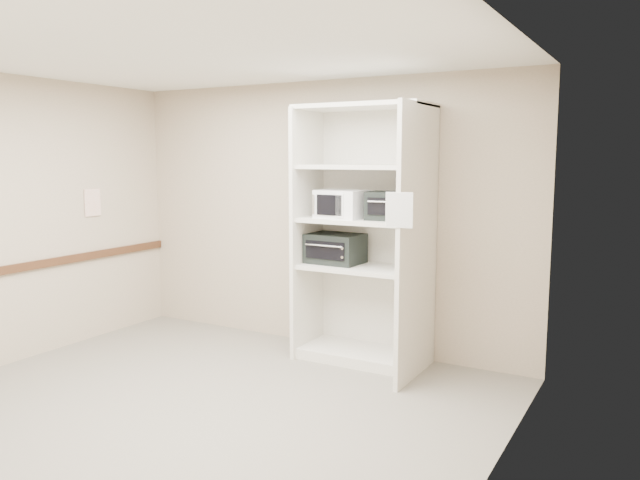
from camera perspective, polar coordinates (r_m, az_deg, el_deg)
The scene contains 12 objects.
floor at distance 5.10m, azimuth -11.34°, elevation -14.91°, with size 4.50×4.00×0.01m, color slate.
ceiling at distance 4.78m, azimuth -12.22°, elevation 16.56°, with size 4.50×4.00×0.01m, color white.
wall_back at distance 6.39m, azimuth 0.11°, elevation 2.30°, with size 4.50×0.02×2.70m, color #B4A28D.
wall_left at distance 6.46m, azimuth -26.99°, elevation 1.52°, with size 0.02×4.00×2.70m, color #B4A28D.
wall_right at distance 3.70m, azimuth 15.53°, elevation -1.89°, with size 0.02×4.00×2.70m, color #B4A28D.
shelving_unit at distance 5.85m, azimuth 4.38°, elevation -0.38°, with size 1.24×0.92×2.42m.
microwave at distance 5.87m, azimuth 2.00°, elevation 3.30°, with size 0.44×0.33×0.26m, color white.
toaster_oven_upper at distance 5.73m, azimuth 6.69°, elevation 3.12°, with size 0.45×0.34×0.26m, color black.
toaster_oven_lower at distance 6.03m, azimuth 1.42°, elevation -0.78°, with size 0.51×0.39×0.28m, color black.
paper_sign at distance 5.01m, azimuth 7.25°, elevation 2.73°, with size 0.22×0.01×0.28m, color white.
chair_rail at distance 6.50m, azimuth -26.64°, elevation -2.43°, with size 0.04×3.98×0.08m, color #3F2414.
wall_poster at distance 7.05m, azimuth -20.08°, elevation 3.24°, with size 0.01×0.21×0.29m, color white.
Camera 1 is at (3.11, -3.55, 1.94)m, focal length 35.00 mm.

